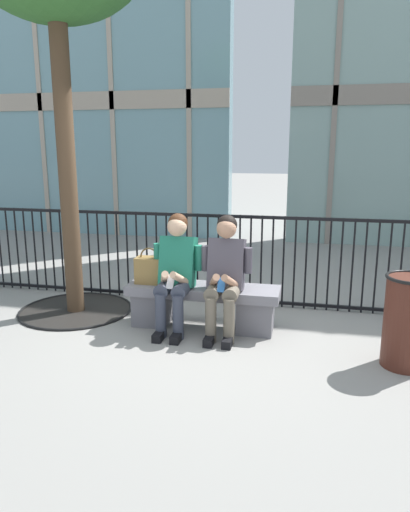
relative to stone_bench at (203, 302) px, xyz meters
The scene contains 8 objects.
ground_plane 0.27m from the stone_bench, ahead, with size 60.00×60.00×0.00m, color gray.
stone_bench is the anchor object (origin of this frame).
seated_person_with_phone 0.47m from the stone_bench, 153.27° to the right, with size 0.52×0.66×1.21m.
seated_person_companion 0.47m from the stone_bench, 26.73° to the right, with size 0.52×0.66×1.21m.
handbag_on_bench 0.66m from the stone_bench, behind, with size 0.29×0.19×0.39m.
plaza_railing 0.88m from the stone_bench, 90.00° to the left, with size 9.11×0.04×1.09m.
trash_can 2.00m from the stone_bench, 15.15° to the right, with size 0.43×0.43×0.82m.
building_facade_left 8.59m from the stone_bench, 137.12° to the left, with size 9.78×0.43×9.00m.
Camera 1 is at (1.07, -4.67, 1.87)m, focal length 33.45 mm.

